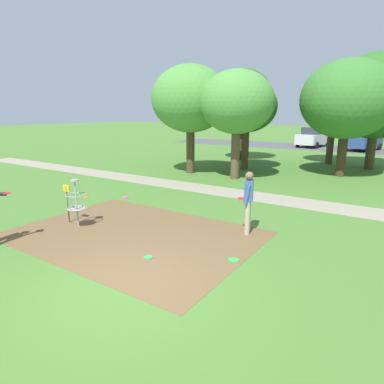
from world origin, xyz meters
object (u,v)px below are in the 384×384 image
frisbee_near_basket (148,257)px  tree_near_right (237,103)px  tree_far_right (242,94)px  tree_near_left (348,100)px  tree_far_center (190,99)px  parked_car_leftmost (314,137)px  tree_mid_right (247,107)px  parked_car_center_left (364,140)px  frisbee_far_left (86,197)px  disc_golf_basket (75,201)px  player_foreground_watching (248,199)px  frisbee_by_tee (234,260)px  frisbee_mid_grass (125,197)px  tree_far_left (335,99)px  tree_mid_center (378,96)px

frisbee_near_basket → tree_near_right: bearing=104.7°
frisbee_near_basket → tree_far_right: 16.88m
tree_near_left → frisbee_near_basket: bearing=-97.8°
frisbee_near_basket → tree_far_center: bearing=118.6°
parked_car_leftmost → tree_mid_right: bearing=-90.4°
tree_far_center → parked_car_leftmost: 18.23m
frisbee_near_basket → tree_near_right: tree_near_right is taller
parked_car_center_left → frisbee_far_left: bearing=-106.0°
frisbee_far_left → tree_far_right: (0.56, 12.68, 4.35)m
disc_golf_basket → parked_car_leftmost: size_ratio=0.31×
player_foreground_watching → parked_car_leftmost: 25.13m
disc_golf_basket → frisbee_far_left: disc_golf_basket is taller
frisbee_by_tee → tree_near_left: size_ratio=0.04×
frisbee_mid_grass → tree_far_left: (4.71, 13.50, 3.98)m
disc_golf_basket → parked_car_center_left: size_ratio=0.31×
tree_far_left → tree_near_right: bearing=-110.3°
tree_near_left → frisbee_by_tee: bearing=-90.4°
frisbee_near_basket → tree_mid_right: tree_mid_right is taller
player_foreground_watching → frisbee_far_left: player_foreground_watching is taller
player_foreground_watching → tree_mid_right: 10.82m
tree_near_left → tree_mid_right: (-5.01, -0.77, -0.32)m
disc_golf_basket → tree_far_left: (3.53, 16.64, 3.23)m
frisbee_far_left → tree_near_right: bearing=64.4°
tree_mid_right → tree_far_center: (-2.00, -2.64, 0.37)m
tree_mid_center → parked_car_leftmost: (-5.91, 11.22, -3.15)m
tree_far_center → parked_car_center_left: tree_far_center is taller
tree_mid_right → parked_car_center_left: size_ratio=1.10×
player_foreground_watching → frisbee_mid_grass: (-5.54, 0.95, -0.96)m
disc_golf_basket → tree_far_left: tree_far_left is taller
frisbee_far_left → tree_near_right: tree_near_right is taller
frisbee_near_basket → parked_car_center_left: (1.23, 26.75, 0.91)m
tree_near_right → parked_car_center_left: size_ratio=1.15×
tree_mid_right → frisbee_mid_grass: bearing=-97.2°
tree_near_left → tree_far_left: 4.38m
frisbee_by_tee → tree_mid_center: 15.85m
tree_mid_center → tree_far_center: (-8.02, -6.64, -0.20)m
frisbee_near_basket → frisbee_far_left: 6.29m
frisbee_near_basket → tree_far_center: tree_far_center is taller
frisbee_mid_grass → tree_far_right: bearing=93.6°
frisbee_mid_grass → tree_far_left: size_ratio=0.04×
tree_far_center → parked_car_center_left: 18.58m
tree_near_left → tree_mid_right: size_ratio=1.16×
tree_far_left → tree_far_center: (-5.63, -7.56, -0.11)m
tree_near_left → parked_car_leftmost: 15.54m
disc_golf_basket → tree_far_left: bearing=78.0°
tree_near_right → tree_mid_right: (-0.76, 2.82, -0.16)m
frisbee_far_left → tree_mid_right: 10.31m
tree_near_right → tree_far_center: bearing=176.3°
frisbee_by_tee → tree_near_right: size_ratio=0.05×
parked_car_center_left → tree_mid_center: bearing=-81.6°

